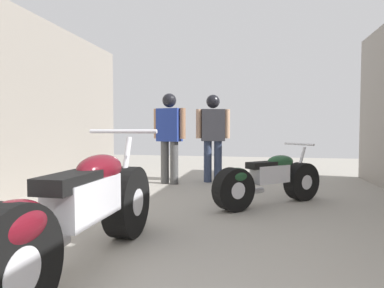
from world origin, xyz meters
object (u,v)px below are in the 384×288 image
object	(u,v)px
motorcycle_maroon_cruiser	(81,214)
mechanic_with_helmet	(213,130)
motorcycle_black_naked	(268,180)
mechanic_in_blue	(169,130)

from	to	relation	value
motorcycle_maroon_cruiser	mechanic_with_helmet	world-z (taller)	mechanic_with_helmet
motorcycle_maroon_cruiser	motorcycle_black_naked	world-z (taller)	motorcycle_maroon_cruiser
mechanic_in_blue	mechanic_with_helmet	world-z (taller)	mechanic_in_blue
mechanic_in_blue	mechanic_with_helmet	distance (m)	0.84
motorcycle_black_naked	mechanic_in_blue	bearing A→B (deg)	141.62
motorcycle_maroon_cruiser	mechanic_in_blue	distance (m)	3.74
motorcycle_maroon_cruiser	mechanic_in_blue	xyz separation A→B (m)	(-0.38, 3.68, 0.57)
motorcycle_black_naked	mechanic_in_blue	world-z (taller)	mechanic_in_blue
motorcycle_maroon_cruiser	motorcycle_black_naked	xyz separation A→B (m)	(1.34, 2.31, -0.08)
motorcycle_black_naked	mechanic_in_blue	distance (m)	2.30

